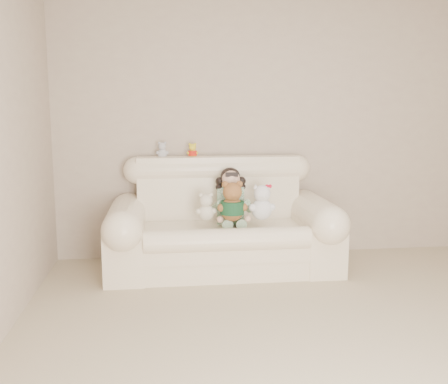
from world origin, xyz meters
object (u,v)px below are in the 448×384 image
(brown_teddy, at_px, (232,197))
(white_cat, at_px, (262,198))
(sofa, at_px, (223,215))
(cream_teddy, at_px, (206,204))
(seated_child, at_px, (231,195))

(brown_teddy, xyz_separation_m, white_cat, (0.27, 0.02, -0.02))
(sofa, xyz_separation_m, brown_teddy, (0.07, -0.16, 0.20))
(sofa, distance_m, brown_teddy, 0.26)
(sofa, distance_m, white_cat, 0.40)
(sofa, height_order, white_cat, sofa)
(white_cat, bearing_deg, cream_teddy, -179.12)
(seated_child, xyz_separation_m, white_cat, (0.25, -0.22, 0.00))
(seated_child, distance_m, brown_teddy, 0.25)
(seated_child, bearing_deg, cream_teddy, -132.83)
(seated_child, height_order, brown_teddy, seated_child)
(sofa, distance_m, seated_child, 0.21)
(seated_child, height_order, white_cat, seated_child)
(seated_child, bearing_deg, brown_teddy, -86.04)
(sofa, relative_size, brown_teddy, 4.99)
(brown_teddy, height_order, white_cat, brown_teddy)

